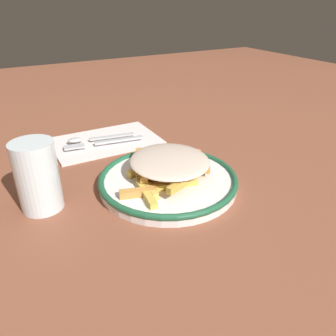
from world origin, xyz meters
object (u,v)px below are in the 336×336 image
napkin (105,140)px  fork (104,142)px  fries_heap (167,166)px  spoon (90,139)px  water_glass (37,176)px  plate (168,180)px

napkin → fork: fork is taller
fries_heap → spoon: size_ratio=1.25×
fork → water_glass: size_ratio=1.55×
napkin → fork: 0.03m
fries_heap → spoon: bearing=14.9°
spoon → water_glass: bearing=145.8°
water_glass → plate: bearing=-100.8°
plate → fork: size_ratio=1.40×
plate → napkin: plate is taller
plate → napkin: 0.25m
plate → water_glass: size_ratio=2.17×
fries_heap → water_glass: size_ratio=1.68×
plate → fries_heap: (0.00, -0.00, 0.03)m
fries_heap → spoon: (0.25, 0.07, -0.03)m
water_glass → fries_heap: bearing=-99.6°
plate → spoon: 0.26m
fries_heap → plate: bearing=179.6°
fries_heap → spoon: fries_heap is taller
plate → spoon: (0.25, 0.07, 0.00)m
plate → water_glass: (0.04, 0.21, 0.05)m
napkin → fork: size_ratio=1.35×
napkin → water_glass: 0.28m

